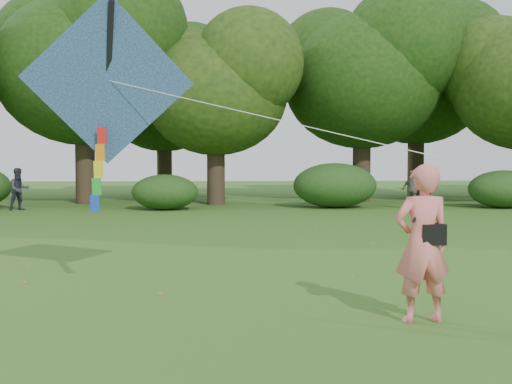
{
  "coord_description": "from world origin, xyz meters",
  "views": [
    {
      "loc": [
        -1.56,
        -8.71,
        2.06
      ],
      "look_at": [
        -1.05,
        2.0,
        1.5
      ],
      "focal_mm": 45.0,
      "sensor_mm": 36.0,
      "label": 1
    }
  ],
  "objects_px": {
    "bystander_left": "(19,189)",
    "flying_kite": "(108,83)",
    "man_kite_flyer": "(422,243)",
    "bystander_right": "(412,190)"
  },
  "relations": [
    {
      "from": "man_kite_flyer",
      "to": "bystander_right",
      "type": "distance_m",
      "value": 18.74
    },
    {
      "from": "man_kite_flyer",
      "to": "bystander_left",
      "type": "bearing_deg",
      "value": -65.46
    },
    {
      "from": "bystander_right",
      "to": "flying_kite",
      "type": "xyz_separation_m",
      "value": [
        -9.41,
        -16.03,
        2.41
      ]
    },
    {
      "from": "bystander_left",
      "to": "bystander_right",
      "type": "relative_size",
      "value": 1.07
    },
    {
      "from": "bystander_right",
      "to": "flying_kite",
      "type": "distance_m",
      "value": 18.74
    },
    {
      "from": "man_kite_flyer",
      "to": "bystander_left",
      "type": "relative_size",
      "value": 1.18
    },
    {
      "from": "bystander_left",
      "to": "bystander_right",
      "type": "xyz_separation_m",
      "value": [
        15.86,
        0.01,
        -0.05
      ]
    },
    {
      "from": "bystander_left",
      "to": "flying_kite",
      "type": "distance_m",
      "value": 17.43
    },
    {
      "from": "man_kite_flyer",
      "to": "flying_kite",
      "type": "xyz_separation_m",
      "value": [
        -4.24,
        1.98,
        2.21
      ]
    },
    {
      "from": "bystander_left",
      "to": "man_kite_flyer",
      "type": "bearing_deg",
      "value": -95.26
    }
  ]
}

